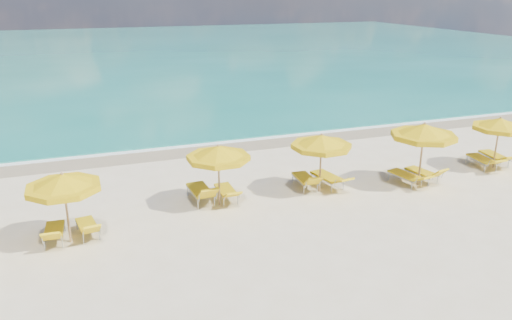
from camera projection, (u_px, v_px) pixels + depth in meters
name	position (u px, v px, depth m)	size (l,w,h in m)	color
ground_plane	(270.00, 205.00, 17.70)	(120.00, 120.00, 0.00)	beige
ocean	(127.00, 52.00, 60.42)	(120.00, 80.00, 0.30)	#147566
wet_sand_band	(215.00, 146.00, 24.29)	(120.00, 2.60, 0.01)	tan
foam_line	(211.00, 142.00, 25.00)	(120.00, 1.20, 0.03)	white
whitecap_near	(81.00, 112.00, 30.91)	(14.00, 0.36, 0.05)	white
whitecap_far	(255.00, 81.00, 41.62)	(18.00, 0.30, 0.05)	white
umbrella_2	(63.00, 183.00, 14.50)	(2.90, 2.90, 2.25)	tan
umbrella_3	(218.00, 154.00, 17.06)	(2.93, 2.93, 2.25)	tan
umbrella_4	(321.00, 142.00, 18.25)	(2.86, 2.86, 2.28)	tan
umbrella_5	(424.00, 132.00, 18.83)	(2.61, 2.61, 2.52)	tan
umbrella_6	(500.00, 124.00, 20.77)	(2.87, 2.87, 2.24)	tan
lounger_2_left	(55.00, 235.00, 15.09)	(0.63, 1.67, 0.76)	#A5A8AD
lounger_2_right	(88.00, 230.00, 15.45)	(0.78, 1.64, 0.74)	#A5A8AD
lounger_3_left	(201.00, 195.00, 17.90)	(0.78, 2.02, 0.94)	#A5A8AD
lounger_3_right	(227.00, 194.00, 18.06)	(0.60, 1.77, 0.72)	#A5A8AD
lounger_4_left	(305.00, 182.00, 19.14)	(0.71, 1.84, 0.83)	#A5A8AD
lounger_4_right	(328.00, 181.00, 19.29)	(0.97, 2.05, 0.72)	#A5A8AD
lounger_5_left	(406.00, 179.00, 19.52)	(0.96, 1.93, 0.68)	#A5A8AD
lounger_5_right	(422.00, 176.00, 19.83)	(0.90, 1.79, 0.82)	#A5A8AD
lounger_6_left	(482.00, 163.00, 21.32)	(0.83, 1.95, 0.73)	#A5A8AD
lounger_6_right	(494.00, 159.00, 21.76)	(0.86, 1.96, 0.74)	#A5A8AD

